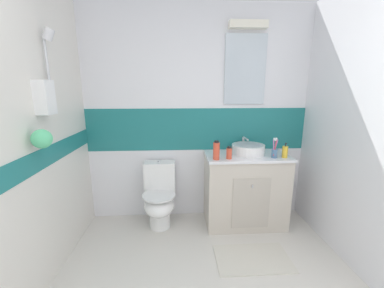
# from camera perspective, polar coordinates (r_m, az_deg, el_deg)

# --- Properties ---
(wall_back_tiled) EXTENTS (3.20, 0.20, 2.50)m
(wall_back_tiled) POSITION_cam_1_polar(r_m,az_deg,el_deg) (2.88, 1.44, 6.82)
(wall_back_tiled) COLOR white
(wall_back_tiled) RESTS_ON ground_plane
(wall_left_shower_alcove) EXTENTS (0.26, 3.48, 2.50)m
(wall_left_shower_alcove) POSITION_cam_1_polar(r_m,az_deg,el_deg) (1.98, -37.64, 0.97)
(wall_left_shower_alcove) COLOR silver
(wall_left_shower_alcove) RESTS_ON ground_plane
(vanity_cabinet) EXTENTS (0.93, 0.52, 0.85)m
(vanity_cabinet) POSITION_cam_1_polar(r_m,az_deg,el_deg) (2.90, 12.54, -10.52)
(vanity_cabinet) COLOR beige
(vanity_cabinet) RESTS_ON ground_plane
(sink_basin) EXTENTS (0.37, 0.41, 0.17)m
(sink_basin) POSITION_cam_1_polar(r_m,az_deg,el_deg) (2.77, 13.28, -1.16)
(sink_basin) COLOR white
(sink_basin) RESTS_ON vanity_cabinet
(toilet) EXTENTS (0.37, 0.50, 0.75)m
(toilet) POSITION_cam_1_polar(r_m,az_deg,el_deg) (2.84, -7.79, -12.55)
(toilet) COLOR white
(toilet) RESTS_ON ground_plane
(toothbrush_cup) EXTENTS (0.06, 0.06, 0.22)m
(toothbrush_cup) POSITION_cam_1_polar(r_m,az_deg,el_deg) (2.70, 19.14, -1.86)
(toothbrush_cup) COLOR #4C7299
(toothbrush_cup) RESTS_ON vanity_cabinet
(soap_dispenser) EXTENTS (0.06, 0.06, 0.16)m
(soap_dispenser) POSITION_cam_1_polar(r_m,az_deg,el_deg) (2.75, 21.35, -1.74)
(soap_dispenser) COLOR yellow
(soap_dispenser) RESTS_ON vanity_cabinet
(mouthwash_bottle) EXTENTS (0.07, 0.07, 0.20)m
(mouthwash_bottle) POSITION_cam_1_polar(r_m,az_deg,el_deg) (2.49, 5.85, -1.58)
(mouthwash_bottle) COLOR #D84C33
(mouthwash_bottle) RESTS_ON vanity_cabinet
(lotion_bottle_short) EXTENTS (0.06, 0.06, 0.13)m
(lotion_bottle_short) POSITION_cam_1_polar(r_m,az_deg,el_deg) (2.54, 8.88, -2.14)
(lotion_bottle_short) COLOR #D84C33
(lotion_bottle_short) RESTS_ON vanity_cabinet
(bath_mat) EXTENTS (0.70, 0.42, 0.01)m
(bath_mat) POSITION_cam_1_polar(r_m,az_deg,el_deg) (2.57, 14.29, -25.00)
(bath_mat) COLOR beige
(bath_mat) RESTS_ON ground_plane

